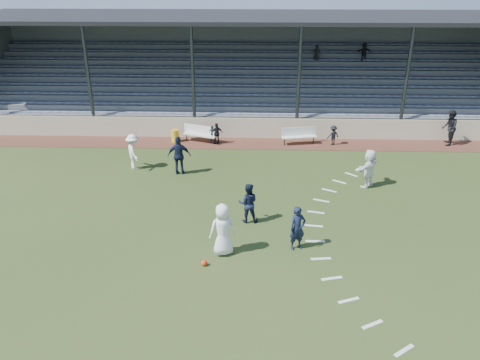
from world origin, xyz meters
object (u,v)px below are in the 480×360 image
official (449,128)px  bench_left (200,132)px  trash_bin (175,136)px  player_white_lead (223,230)px  football (204,263)px  player_navy_lead (298,228)px  bench_right (299,134)px

official → bench_left: bearing=-74.5°
trash_bin → player_white_lead: size_ratio=0.37×
player_white_lead → official: 16.63m
player_white_lead → bench_left: bearing=-98.4°
football → official: size_ratio=0.10×
bench_left → player_white_lead: (2.13, -11.60, 0.37)m
trash_bin → football: (2.97, -12.33, -0.28)m
player_navy_lead → bench_left: bearing=89.7°
bench_right → official: bearing=-10.4°
trash_bin → official: bearing=0.1°
bench_left → player_navy_lead: player_navy_lead is taller
trash_bin → official: 15.50m
trash_bin → official: official is taller
football → bench_right: bearing=71.3°
player_white_lead → player_navy_lead: bearing=170.1°
bench_right → trash_bin: bearing=168.1°
bench_right → trash_bin: (-7.10, 0.08, -0.21)m
player_navy_lead → official: bearing=27.0°
bench_left → official: size_ratio=1.01×
football → official: (12.52, 12.36, 0.92)m
trash_bin → bench_left: bearing=2.3°
bench_right → football: 12.93m
bench_left → player_white_lead: size_ratio=1.06×
bench_left → football: bearing=-62.0°
bench_left → player_navy_lead: size_ratio=1.23×
football → trash_bin: bearing=103.5°
bench_left → bench_right: size_ratio=0.99×
football → player_white_lead: 1.30m
player_navy_lead → player_white_lead: bearing=165.7°
trash_bin → player_white_lead: bearing=-72.9°
bench_right → player_navy_lead: (-0.95, -11.05, 0.23)m
bench_right → player_white_lead: bearing=-118.5°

